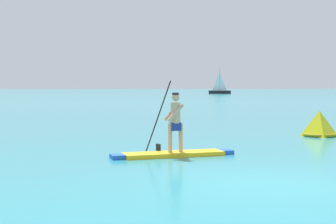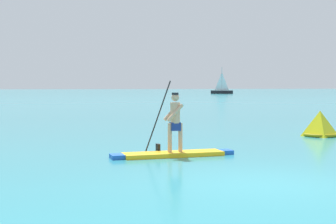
# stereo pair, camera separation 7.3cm
# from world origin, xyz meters

# --- Properties ---
(ground) EXTENTS (440.00, 440.00, 0.00)m
(ground) POSITION_xyz_m (0.00, 0.00, 0.00)
(ground) COLOR teal
(paddleboarder_mid_center) EXTENTS (3.42, 0.97, 2.06)m
(paddleboarder_mid_center) POSITION_xyz_m (-0.92, 3.93, 0.32)
(paddleboarder_mid_center) COLOR yellow
(paddleboarder_mid_center) RESTS_ON ground
(race_marker_buoy) EXTENTS (1.26, 1.26, 0.96)m
(race_marker_buoy) POSITION_xyz_m (5.63, 7.79, 0.41)
(race_marker_buoy) COLOR yellow
(race_marker_buoy) RESTS_ON ground
(sailboat_right_horizon) EXTENTS (4.98, 2.71, 5.78)m
(sailboat_right_horizon) POSITION_xyz_m (31.58, 94.46, 0.70)
(sailboat_right_horizon) COLOR black
(sailboat_right_horizon) RESTS_ON ground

